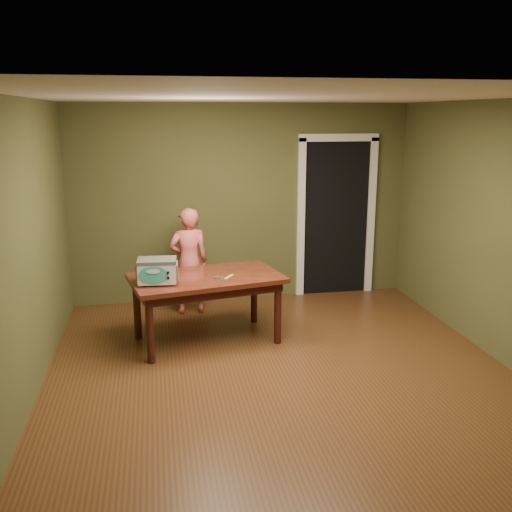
# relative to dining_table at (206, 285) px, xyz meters

# --- Properties ---
(floor) EXTENTS (5.00, 5.00, 0.00)m
(floor) POSITION_rel_dining_table_xyz_m (0.63, -1.01, -0.65)
(floor) COLOR #563318
(floor) RESTS_ON ground
(room_shell) EXTENTS (4.52, 5.02, 2.61)m
(room_shell) POSITION_rel_dining_table_xyz_m (0.63, -1.01, 1.06)
(room_shell) COLOR #4B4D29
(room_shell) RESTS_ON ground
(doorway) EXTENTS (1.10, 0.66, 2.25)m
(doorway) POSITION_rel_dining_table_xyz_m (1.93, 1.77, 0.41)
(doorway) COLOR black
(doorway) RESTS_ON ground
(dining_table) EXTENTS (1.75, 1.21, 0.75)m
(dining_table) POSITION_rel_dining_table_xyz_m (0.00, 0.00, 0.00)
(dining_table) COLOR #3B130D
(dining_table) RESTS_ON floor
(toy_oven) EXTENTS (0.44, 0.31, 0.26)m
(toy_oven) POSITION_rel_dining_table_xyz_m (-0.52, -0.19, 0.24)
(toy_oven) COLOR #4C4F54
(toy_oven) RESTS_ON dining_table
(baking_pan) EXTENTS (0.10, 0.10, 0.02)m
(baking_pan) POSITION_rel_dining_table_xyz_m (0.13, -0.12, 0.11)
(baking_pan) COLOR silver
(baking_pan) RESTS_ON dining_table
(spatula) EXTENTS (0.12, 0.16, 0.01)m
(spatula) POSITION_rel_dining_table_xyz_m (0.24, -0.09, 0.10)
(spatula) COLOR #FCDB6D
(spatula) RESTS_ON dining_table
(child) EXTENTS (0.52, 0.38, 1.35)m
(child) POSITION_rel_dining_table_xyz_m (-0.13, 0.96, 0.02)
(child) COLOR #F06763
(child) RESTS_ON floor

